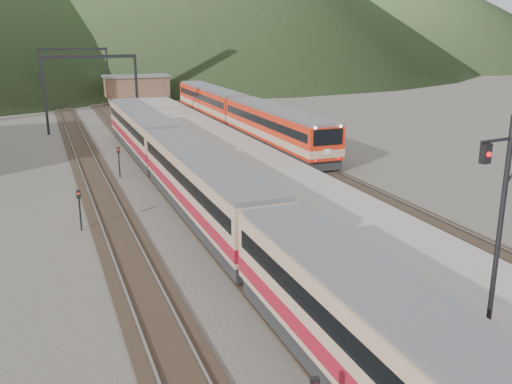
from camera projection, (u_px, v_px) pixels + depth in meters
name	position (u px, v px, depth m)	size (l,w,h in m)	color
track_main	(148.00, 157.00, 48.17)	(2.60, 200.00, 0.23)	black
track_far	(87.00, 162.00, 46.44)	(2.60, 200.00, 0.23)	black
track_second	(274.00, 148.00, 52.12)	(2.60, 200.00, 0.23)	black
platform	(218.00, 152.00, 48.18)	(8.00, 100.00, 1.00)	gray
gantry_near	(91.00, 78.00, 59.14)	(9.55, 0.25, 8.00)	black
gantry_far	(74.00, 65.00, 81.59)	(9.55, 0.25, 8.00)	black
station_shed	(137.00, 86.00, 83.53)	(9.40, 4.40, 3.10)	brown
main_train	(204.00, 186.00, 32.17)	(2.85, 58.39, 3.47)	tan
second_train	(239.00, 113.00, 60.18)	(2.93, 39.87, 3.57)	red
signal_mast	(500.00, 225.00, 14.99)	(2.19, 0.48, 7.43)	black
short_signal_b	(119.00, 158.00, 41.54)	(0.25, 0.21, 2.27)	black
short_signal_c	(79.00, 205.00, 30.45)	(0.23, 0.17, 2.27)	black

